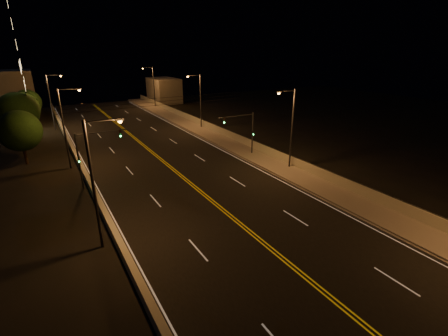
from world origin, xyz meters
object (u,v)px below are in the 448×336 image
streetlight_1 (290,125)px  streetlight_5 (66,123)px  streetlight_4 (96,177)px  streetlight_6 (52,99)px  tree_2 (23,109)px  tree_1 (18,112)px  streetlight_2 (199,98)px  tree_0 (20,131)px  traffic_signal_left (89,152)px  streetlight_3 (153,84)px  traffic_signal_right (246,129)px  tree_3 (28,103)px

streetlight_1 → streetlight_5: same height
streetlight_4 → streetlight_5: same height
streetlight_6 → tree_2: 4.73m
tree_1 → streetlight_6: bearing=55.7°
streetlight_2 → tree_1: size_ratio=1.22×
streetlight_4 → streetlight_1: bearing=14.0°
streetlight_2 → streetlight_5: bearing=-155.6°
streetlight_2 → tree_2: size_ratio=1.35×
tree_0 → streetlight_1: bearing=-33.6°
streetlight_1 → traffic_signal_left: bearing=162.3°
streetlight_6 → tree_0: size_ratio=1.40×
streetlight_3 → streetlight_4: same height
traffic_signal_right → tree_1: (-24.74, 20.79, 1.13)m
tree_0 → streetlight_4: bearing=-78.3°
streetlight_4 → tree_0: streetlight_4 is taller
tree_0 → streetlight_6: bearing=74.6°
streetlight_4 → traffic_signal_left: 12.00m
tree_1 → traffic_signal_right: bearing=-40.0°
streetlight_2 → streetlight_6: same height
tree_0 → tree_1: 9.92m
streetlight_1 → streetlight_6: same height
streetlight_3 → streetlight_6: bearing=-149.6°
streetlight_2 → streetlight_6: size_ratio=1.00×
streetlight_6 → tree_3: bearing=116.6°
streetlight_6 → traffic_signal_right: size_ratio=1.63×
streetlight_1 → tree_2: 41.81m
streetlight_3 → tree_2: (-25.82, -14.08, -1.02)m
traffic_signal_right → tree_3: tree_3 is taller
streetlight_1 → tree_3: streetlight_1 is taller
streetlight_6 → traffic_signal_left: bearing=-87.6°
streetlight_1 → tree_2: streetlight_1 is taller
streetlight_3 → streetlight_5: 40.01m
streetlight_2 → tree_1: bearing=170.7°
traffic_signal_left → tree_2: tree_2 is taller
streetlight_5 → traffic_signal_left: bearing=-80.1°
tree_2 → tree_3: size_ratio=1.08×
tree_2 → streetlight_5: bearing=-77.5°
streetlight_3 → tree_2: size_ratio=1.35×
streetlight_2 → traffic_signal_right: (-1.58, -16.46, -1.69)m
traffic_signal_left → tree_3: size_ratio=0.90×
traffic_signal_left → tree_1: (-6.05, 20.79, 1.13)m
traffic_signal_left → tree_2: 27.00m
streetlight_3 → streetlight_5: bearing=-122.4°
streetlight_2 → traffic_signal_left: (-20.27, -16.46, -1.69)m
streetlight_6 → tree_2: (-4.37, -1.50, -1.02)m
tree_0 → tree_3: 24.35m
streetlight_5 → traffic_signal_right: 21.04m
streetlight_3 → streetlight_2: bearing=-90.0°
traffic_signal_left → tree_3: bearing=97.8°
streetlight_2 → streetlight_6: (-21.44, 11.46, 0.00)m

